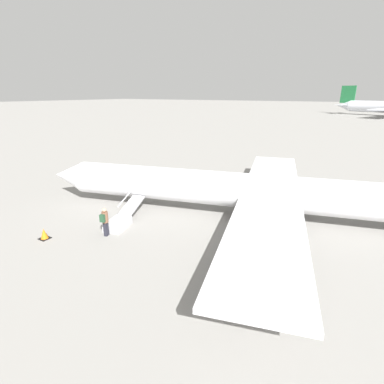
% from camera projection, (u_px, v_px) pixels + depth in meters
% --- Properties ---
extents(ground_plane, '(600.00, 600.00, 0.00)m').
position_uv_depth(ground_plane, '(249.00, 216.00, 20.44)').
color(ground_plane, gray).
extents(airplane_main, '(30.75, 24.02, 6.15)m').
position_uv_depth(airplane_main, '(265.00, 192.00, 19.63)').
color(airplane_main, silver).
rests_on(airplane_main, ground).
extents(boarding_stairs, '(2.06, 4.14, 1.58)m').
position_uv_depth(boarding_stairs, '(121.00, 220.00, 18.98)').
color(boarding_stairs, '#B2B2B7').
rests_on(boarding_stairs, ground).
extents(passenger, '(0.41, 0.56, 1.74)m').
position_uv_depth(passenger, '(105.00, 220.00, 17.34)').
color(passenger, '#23232D').
rests_on(passenger, ground).
extents(traffic_cone_near_stairs, '(0.56, 0.56, 0.62)m').
position_uv_depth(traffic_cone_near_stairs, '(44.00, 234.00, 17.22)').
color(traffic_cone_near_stairs, black).
rests_on(traffic_cone_near_stairs, ground).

